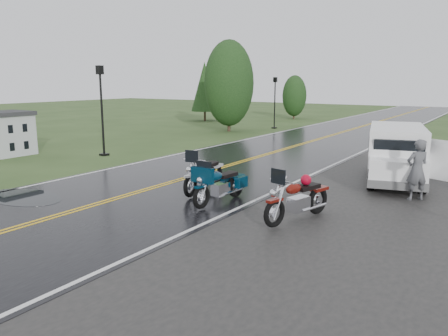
% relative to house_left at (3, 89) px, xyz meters
% --- Properties ---
extents(ground, '(120.00, 120.00, 0.00)m').
position_rel_house_left_xyz_m(ground, '(11.00, -3.00, -3.30)').
color(ground, '#2D471E').
rests_on(ground, ground).
extents(road, '(8.00, 100.00, 0.04)m').
position_rel_house_left_xyz_m(road, '(11.00, 7.00, -3.28)').
color(road, black).
rests_on(road, ground).
extents(house_left, '(8.60, 8.60, 6.60)m').
position_rel_house_left_xyz_m(house_left, '(0.00, 0.00, 0.00)').
color(house_left, '#A8AAAD').
rests_on(house_left, ground).
extents(motorcycle_red, '(1.49, 2.63, 1.47)m').
position_rel_house_left_xyz_m(motorcycle_red, '(16.49, -2.77, -2.57)').
color(motorcycle_red, '#5B100A').
rests_on(motorcycle_red, ground).
extents(motorcycle_teal, '(1.00, 2.41, 1.39)m').
position_rel_house_left_xyz_m(motorcycle_teal, '(13.99, -2.47, -2.60)').
color(motorcycle_teal, '#052539').
rests_on(motorcycle_teal, ground).
extents(motorcycle_silver, '(1.24, 2.60, 1.47)m').
position_rel_house_left_xyz_m(motorcycle_silver, '(12.94, -1.64, -2.56)').
color(motorcycle_silver, '#B9BBC1').
rests_on(motorcycle_silver, ground).
extents(van_white, '(3.22, 5.61, 2.08)m').
position_rel_house_left_xyz_m(van_white, '(17.42, 2.66, -2.26)').
color(van_white, white).
rests_on(van_white, ground).
extents(person_at_van, '(0.83, 0.81, 1.92)m').
position_rel_house_left_xyz_m(person_at_van, '(18.93, 2.09, -2.34)').
color(person_at_van, '#4F5055').
rests_on(person_at_van, ground).
extents(lamp_post_near_left, '(0.38, 0.38, 4.48)m').
position_rel_house_left_xyz_m(lamp_post_near_left, '(4.24, 2.52, -1.06)').
color(lamp_post_near_left, black).
rests_on(lamp_post_near_left, ground).
extents(lamp_post_far_left, '(0.34, 0.34, 4.02)m').
position_rel_house_left_xyz_m(lamp_post_far_left, '(5.55, 18.69, -1.29)').
color(lamp_post_far_left, black).
rests_on(lamp_post_far_left, ground).
extents(tree_left_mid, '(3.63, 3.63, 5.67)m').
position_rel_house_left_xyz_m(tree_left_mid, '(3.66, 15.02, -0.46)').
color(tree_left_mid, '#1E3D19').
rests_on(tree_left_mid, ground).
extents(tree_left_far, '(2.36, 2.36, 3.63)m').
position_rel_house_left_xyz_m(tree_left_far, '(3.09, 27.77, -1.49)').
color(tree_left_far, '#1E3D19').
rests_on(tree_left_far, ground).
extents(pine_left_far, '(2.54, 2.54, 5.30)m').
position_rel_house_left_xyz_m(pine_left_far, '(-2.93, 21.06, -0.65)').
color(pine_left_far, '#1E3D19').
rests_on(pine_left_far, ground).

